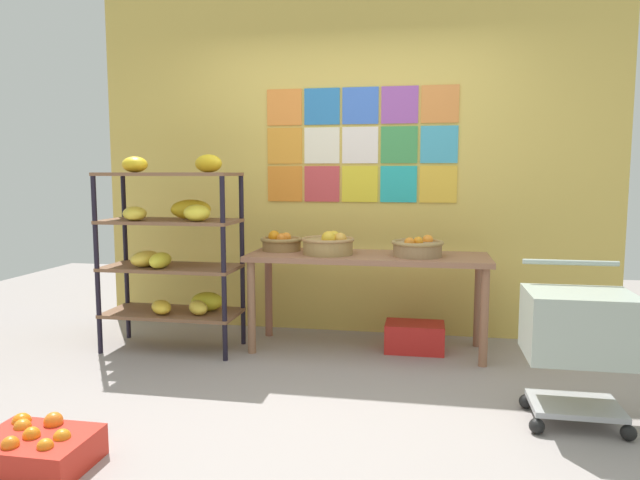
{
  "coord_description": "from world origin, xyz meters",
  "views": [
    {
      "loc": [
        0.62,
        -3.17,
        1.33
      ],
      "look_at": [
        -0.14,
        0.97,
        0.85
      ],
      "focal_mm": 32.38,
      "sensor_mm": 36.0,
      "label": 1
    }
  ],
  "objects_px": {
    "banana_shelf_unit": "(173,242)",
    "orange_crate_foreground": "(36,449)",
    "fruit_basket_right": "(329,244)",
    "fruit_basket_centre": "(281,242)",
    "display_table": "(367,266)",
    "fruit_basket_left": "(418,247)",
    "produce_crate_under_table": "(415,337)",
    "shopping_cart": "(578,331)"
  },
  "relations": [
    {
      "from": "produce_crate_under_table",
      "to": "shopping_cart",
      "type": "bearing_deg",
      "value": -52.68
    },
    {
      "from": "banana_shelf_unit",
      "to": "fruit_basket_centre",
      "type": "distance_m",
      "value": 0.83
    },
    {
      "from": "display_table",
      "to": "produce_crate_under_table",
      "type": "height_order",
      "value": "display_table"
    },
    {
      "from": "fruit_basket_left",
      "to": "orange_crate_foreground",
      "type": "distance_m",
      "value": 2.71
    },
    {
      "from": "fruit_basket_right",
      "to": "fruit_basket_left",
      "type": "xyz_separation_m",
      "value": [
        0.66,
        0.01,
        -0.01
      ]
    },
    {
      "from": "display_table",
      "to": "banana_shelf_unit",
      "type": "bearing_deg",
      "value": -170.1
    },
    {
      "from": "fruit_basket_centre",
      "to": "shopping_cart",
      "type": "bearing_deg",
      "value": -32.39
    },
    {
      "from": "fruit_basket_centre",
      "to": "orange_crate_foreground",
      "type": "relative_size",
      "value": 0.67
    },
    {
      "from": "fruit_basket_right",
      "to": "orange_crate_foreground",
      "type": "xyz_separation_m",
      "value": [
        -1.02,
        -2.0,
        -0.73
      ]
    },
    {
      "from": "produce_crate_under_table",
      "to": "orange_crate_foreground",
      "type": "bearing_deg",
      "value": -128.69
    },
    {
      "from": "banana_shelf_unit",
      "to": "fruit_basket_right",
      "type": "bearing_deg",
      "value": 10.11
    },
    {
      "from": "fruit_basket_centre",
      "to": "produce_crate_under_table",
      "type": "bearing_deg",
      "value": -4.28
    },
    {
      "from": "fruit_basket_left",
      "to": "display_table",
      "type": "bearing_deg",
      "value": 175.26
    },
    {
      "from": "fruit_basket_right",
      "to": "orange_crate_foreground",
      "type": "distance_m",
      "value": 2.36
    },
    {
      "from": "shopping_cart",
      "to": "fruit_basket_centre",
      "type": "bearing_deg",
      "value": 143.57
    },
    {
      "from": "orange_crate_foreground",
      "to": "shopping_cart",
      "type": "xyz_separation_m",
      "value": [
        2.53,
        0.94,
        0.42
      ]
    },
    {
      "from": "fruit_basket_right",
      "to": "display_table",
      "type": "bearing_deg",
      "value": 9.05
    },
    {
      "from": "fruit_basket_right",
      "to": "fruit_basket_centre",
      "type": "bearing_deg",
      "value": 159.21
    },
    {
      "from": "produce_crate_under_table",
      "to": "fruit_basket_left",
      "type": "bearing_deg",
      "value": -79.91
    },
    {
      "from": "produce_crate_under_table",
      "to": "orange_crate_foreground",
      "type": "height_order",
      "value": "produce_crate_under_table"
    },
    {
      "from": "banana_shelf_unit",
      "to": "orange_crate_foreground",
      "type": "relative_size",
      "value": 2.97
    },
    {
      "from": "fruit_basket_right",
      "to": "orange_crate_foreground",
      "type": "height_order",
      "value": "fruit_basket_right"
    },
    {
      "from": "display_table",
      "to": "produce_crate_under_table",
      "type": "relative_size",
      "value": 4.08
    },
    {
      "from": "display_table",
      "to": "orange_crate_foreground",
      "type": "distance_m",
      "value": 2.49
    },
    {
      "from": "fruit_basket_centre",
      "to": "fruit_basket_right",
      "type": "bearing_deg",
      "value": -20.79
    },
    {
      "from": "fruit_basket_right",
      "to": "produce_crate_under_table",
      "type": "distance_m",
      "value": 0.96
    },
    {
      "from": "shopping_cart",
      "to": "display_table",
      "type": "bearing_deg",
      "value": 133.86
    },
    {
      "from": "fruit_basket_left",
      "to": "fruit_basket_centre",
      "type": "height_order",
      "value": "fruit_basket_centre"
    },
    {
      "from": "banana_shelf_unit",
      "to": "fruit_basket_centre",
      "type": "height_order",
      "value": "banana_shelf_unit"
    },
    {
      "from": "fruit_basket_right",
      "to": "shopping_cart",
      "type": "distance_m",
      "value": 1.88
    },
    {
      "from": "banana_shelf_unit",
      "to": "produce_crate_under_table",
      "type": "distance_m",
      "value": 1.96
    },
    {
      "from": "fruit_basket_left",
      "to": "shopping_cart",
      "type": "bearing_deg",
      "value": -51.52
    },
    {
      "from": "fruit_basket_centre",
      "to": "orange_crate_foreground",
      "type": "distance_m",
      "value": 2.35
    },
    {
      "from": "display_table",
      "to": "produce_crate_under_table",
      "type": "distance_m",
      "value": 0.65
    },
    {
      "from": "banana_shelf_unit",
      "to": "orange_crate_foreground",
      "type": "bearing_deg",
      "value": -85.66
    },
    {
      "from": "fruit_basket_left",
      "to": "banana_shelf_unit",
      "type": "bearing_deg",
      "value": -173.06
    },
    {
      "from": "fruit_basket_left",
      "to": "orange_crate_foreground",
      "type": "relative_size",
      "value": 0.76
    },
    {
      "from": "fruit_basket_right",
      "to": "produce_crate_under_table",
      "type": "relative_size",
      "value": 0.91
    },
    {
      "from": "produce_crate_under_table",
      "to": "fruit_basket_right",
      "type": "bearing_deg",
      "value": -173.37
    },
    {
      "from": "fruit_basket_right",
      "to": "orange_crate_foreground",
      "type": "bearing_deg",
      "value": -116.92
    },
    {
      "from": "fruit_basket_right",
      "to": "produce_crate_under_table",
      "type": "height_order",
      "value": "fruit_basket_right"
    },
    {
      "from": "orange_crate_foreground",
      "to": "fruit_basket_right",
      "type": "bearing_deg",
      "value": 63.08
    }
  ]
}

